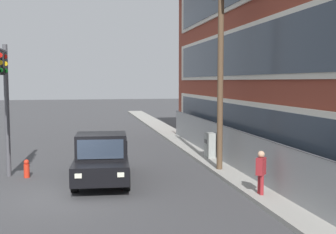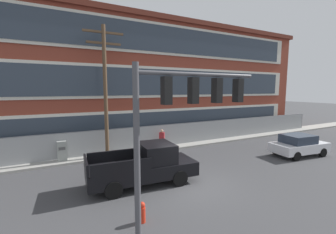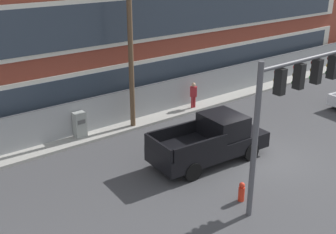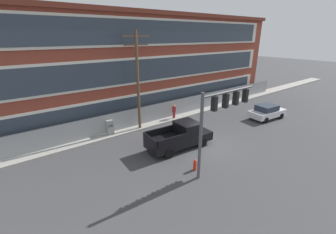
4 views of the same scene
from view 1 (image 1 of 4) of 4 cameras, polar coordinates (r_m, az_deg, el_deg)
name	(u,v)px [view 1 (image 1 of 4)]	position (r m, az deg, el deg)	size (l,w,h in m)	color
ground_plane	(71,196)	(15.70, -13.02, -10.37)	(160.00, 160.00, 0.00)	#424244
sidewalk_building_side	(254,184)	(16.94, 11.60, -8.93)	(80.00, 1.81, 0.16)	#9E9B93
chain_link_fence	(297,178)	(14.24, 17.05, -7.96)	(36.12, 0.06, 1.94)	gray
pickup_truck_black	(102,158)	(17.37, -8.94, -5.56)	(5.64, 2.45, 2.06)	black
utility_pole_near_corner	(221,60)	(18.78, 7.13, 7.73)	(2.66, 0.26, 9.07)	brown
electrical_cabinet	(210,147)	(21.88, 5.69, -4.01)	(0.58, 0.47, 1.44)	#939993
pedestrian_near_cabinet	(261,171)	(15.08, 12.47, -7.18)	(0.46, 0.45, 1.69)	maroon
fire_hydrant	(27,169)	(18.98, -18.60, -6.66)	(0.24, 0.24, 0.78)	red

